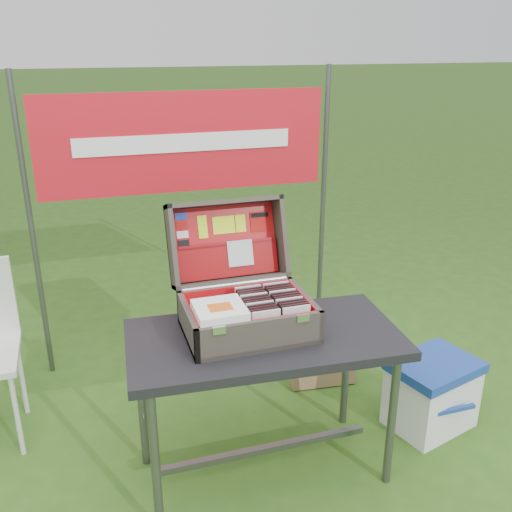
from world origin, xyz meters
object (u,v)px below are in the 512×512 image
object	(u,v)px
table	(264,406)
cardboard_box	(323,353)
suitcase	(243,274)
cooler	(432,393)

from	to	relation	value
table	cardboard_box	size ratio (longest dim) A/B	2.93
suitcase	cardboard_box	distance (m)	1.06
suitcase	cooler	distance (m)	1.22
table	suitcase	size ratio (longest dim) A/B	2.11
suitcase	cardboard_box	world-z (taller)	suitcase
suitcase	cooler	world-z (taller)	suitcase
cardboard_box	suitcase	bearing A→B (deg)	-136.01
table	cardboard_box	bearing A→B (deg)	50.77
suitcase	cardboard_box	size ratio (longest dim) A/B	1.39
cooler	cardboard_box	distance (m)	0.62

